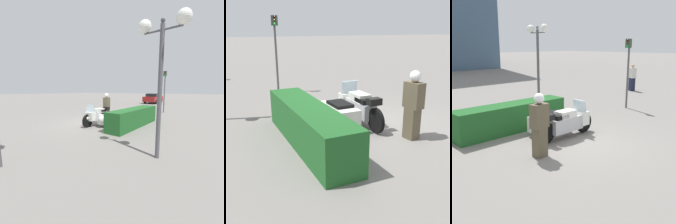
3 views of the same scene
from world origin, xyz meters
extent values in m
plane|color=slate|center=(0.00, 0.00, 0.00)|extent=(160.00, 160.00, 0.00)
cylinder|color=black|center=(1.04, 0.40, 0.34)|extent=(0.68, 0.11, 0.68)
cylinder|color=black|center=(-0.70, 0.38, 0.34)|extent=(0.68, 0.11, 0.68)
cylinder|color=black|center=(-0.01, 1.08, 0.26)|extent=(0.53, 0.11, 0.53)
cube|color=#B7B7BC|center=(0.17, 0.39, 0.46)|extent=(1.23, 0.42, 0.45)
cube|color=silver|center=(0.17, 0.39, 0.79)|extent=(0.67, 0.39, 0.24)
cube|color=black|center=(-0.11, 0.38, 0.77)|extent=(0.49, 0.39, 0.12)
cube|color=silver|center=(0.86, 0.39, 0.55)|extent=(0.33, 0.55, 0.44)
cube|color=silver|center=(0.81, 0.39, 0.97)|extent=(0.12, 0.53, 0.40)
sphere|color=white|center=(1.08, 0.40, 0.49)|extent=(0.18, 0.18, 0.18)
cube|color=silver|center=(0.05, 1.08, 0.41)|extent=(1.39, 0.59, 0.50)
sphere|color=silver|center=(0.64, 1.08, 0.43)|extent=(0.48, 0.48, 0.48)
cube|color=black|center=(0.05, 1.08, 0.70)|extent=(0.77, 0.50, 0.09)
cube|color=black|center=(-0.59, 0.38, 0.84)|extent=(0.24, 0.37, 0.18)
cube|color=brown|center=(-1.40, -0.23, 0.40)|extent=(0.36, 0.32, 0.81)
cube|color=brown|center=(-1.40, -0.23, 1.13)|extent=(0.50, 0.34, 0.64)
sphere|color=tan|center=(-1.40, -0.23, 1.56)|extent=(0.22, 0.22, 0.22)
sphere|color=white|center=(-1.40, -0.23, 1.59)|extent=(0.27, 0.27, 0.27)
cube|color=#1E5623|center=(-0.62, 2.24, 0.48)|extent=(4.15, 0.86, 0.96)
cylinder|color=#4C4C4C|center=(5.28, 1.53, 1.39)|extent=(0.09, 0.09, 2.78)
cube|color=#334738|center=(5.22, 1.54, 2.98)|extent=(0.17, 0.27, 0.40)
sphere|color=#410707|center=(5.15, 1.54, 3.11)|extent=(0.11, 0.11, 0.11)
sphere|color=#462D06|center=(5.15, 1.54, 2.98)|extent=(0.11, 0.11, 0.11)
sphere|color=green|center=(5.15, 1.54, 2.85)|extent=(0.11, 0.11, 0.11)
camera|label=1|loc=(6.50, 5.92, 1.92)|focal=24.00mm
camera|label=2|loc=(-6.64, 4.31, 2.72)|focal=45.00mm
camera|label=3|loc=(-5.85, -5.80, 2.97)|focal=45.00mm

